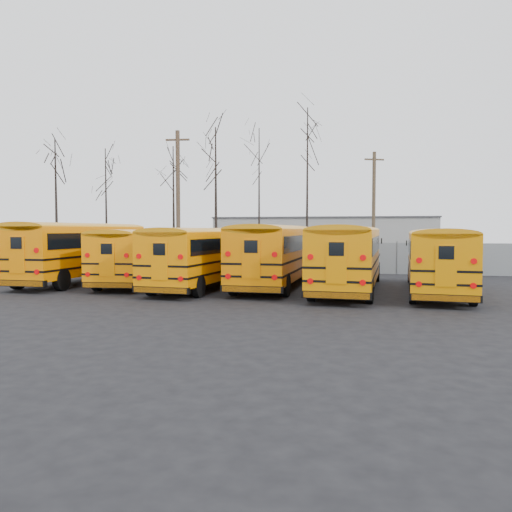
% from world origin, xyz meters
% --- Properties ---
extents(ground, '(120.00, 120.00, 0.00)m').
position_xyz_m(ground, '(0.00, 0.00, 0.00)').
color(ground, black).
rests_on(ground, ground).
extents(fence, '(40.00, 0.04, 2.00)m').
position_xyz_m(fence, '(0.00, 12.00, 1.00)').
color(fence, gray).
rests_on(fence, ground).
extents(distant_building, '(22.00, 8.00, 4.00)m').
position_xyz_m(distant_building, '(2.00, 32.00, 2.00)').
color(distant_building, '#9F9E9A').
rests_on(distant_building, ground).
extents(bus_a, '(3.00, 11.69, 3.25)m').
position_xyz_m(bus_a, '(-8.95, 3.55, 1.90)').
color(bus_a, black).
rests_on(bus_a, ground).
extents(bus_b, '(3.23, 10.48, 2.89)m').
position_xyz_m(bus_b, '(-5.48, 3.52, 1.69)').
color(bus_b, black).
rests_on(bus_b, ground).
extents(bus_c, '(3.33, 10.78, 2.97)m').
position_xyz_m(bus_c, '(-1.70, 2.33, 1.74)').
color(bus_c, black).
rests_on(bus_c, ground).
extents(bus_d, '(2.96, 11.24, 3.12)m').
position_xyz_m(bus_d, '(1.60, 3.42, 1.83)').
color(bus_d, black).
rests_on(bus_d, ground).
extents(bus_e, '(3.24, 11.15, 3.08)m').
position_xyz_m(bus_e, '(5.15, 2.23, 1.80)').
color(bus_e, black).
rests_on(bus_e, ground).
extents(bus_f, '(3.27, 10.63, 2.93)m').
position_xyz_m(bus_f, '(9.02, 2.18, 1.72)').
color(bus_f, black).
rests_on(bus_f, ground).
extents(utility_pole_left, '(1.84, 0.32, 10.32)m').
position_xyz_m(utility_pole_left, '(-7.92, 15.23, 5.30)').
color(utility_pole_left, '#4E3C2C').
rests_on(utility_pole_left, ground).
extents(utility_pole_right, '(1.51, 0.69, 8.90)m').
position_xyz_m(utility_pole_right, '(6.71, 19.40, 4.57)').
color(utility_pole_right, brown).
rests_on(utility_pole_right, ground).
extents(tree_0, '(0.26, 0.26, 10.01)m').
position_xyz_m(tree_0, '(-18.16, 15.07, 5.00)').
color(tree_0, black).
rests_on(tree_0, ground).
extents(tree_1, '(0.26, 0.26, 9.37)m').
position_xyz_m(tree_1, '(-14.45, 16.26, 4.68)').
color(tree_1, black).
rests_on(tree_1, ground).
extents(tree_2, '(0.26, 0.26, 9.45)m').
position_xyz_m(tree_2, '(-8.90, 16.84, 4.72)').
color(tree_2, black).
rests_on(tree_2, ground).
extents(tree_3, '(0.26, 0.26, 10.76)m').
position_xyz_m(tree_3, '(-5.35, 16.68, 5.38)').
color(tree_3, black).
rests_on(tree_3, ground).
extents(tree_4, '(0.26, 0.26, 10.79)m').
position_xyz_m(tree_4, '(-2.15, 17.85, 5.39)').
color(tree_4, black).
rests_on(tree_4, ground).
extents(tree_5, '(0.26, 0.26, 12.01)m').
position_xyz_m(tree_5, '(1.73, 17.06, 6.00)').
color(tree_5, black).
rests_on(tree_5, ground).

